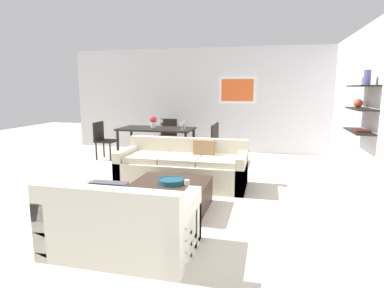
# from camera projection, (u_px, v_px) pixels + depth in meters

# --- Properties ---
(ground_plane) EXTENTS (18.00, 18.00, 0.00)m
(ground_plane) POSITION_uv_depth(u_px,v_px,m) (175.00, 190.00, 5.37)
(ground_plane) COLOR beige
(back_wall_unit) EXTENTS (8.40, 0.09, 2.70)m
(back_wall_unit) POSITION_uv_depth(u_px,v_px,m) (224.00, 100.00, 8.46)
(back_wall_unit) COLOR silver
(back_wall_unit) RESTS_ON ground
(right_wall_shelf_unit) EXTENTS (0.34, 8.20, 2.70)m
(right_wall_shelf_unit) POSITION_uv_depth(u_px,v_px,m) (372.00, 109.00, 5.02)
(right_wall_shelf_unit) COLOR silver
(right_wall_shelf_unit) RESTS_ON ground
(sofa_beige) EXTENTS (2.19, 0.90, 0.78)m
(sofa_beige) POSITION_uv_depth(u_px,v_px,m) (183.00, 168.00, 5.63)
(sofa_beige) COLOR beige
(sofa_beige) RESTS_ON ground
(loveseat_white) EXTENTS (1.46, 0.90, 0.78)m
(loveseat_white) POSITION_uv_depth(u_px,v_px,m) (122.00, 224.00, 3.31)
(loveseat_white) COLOR silver
(loveseat_white) RESTS_ON ground
(coffee_table) EXTENTS (1.03, 0.98, 0.38)m
(coffee_table) POSITION_uv_depth(u_px,v_px,m) (170.00, 196.00, 4.49)
(coffee_table) COLOR #38281E
(coffee_table) RESTS_ON ground
(decorative_bowl) EXTENTS (0.35, 0.35, 0.07)m
(decorative_bowl) POSITION_uv_depth(u_px,v_px,m) (171.00, 181.00, 4.41)
(decorative_bowl) COLOR navy
(decorative_bowl) RESTS_ON coffee_table
(candle_jar) EXTENTS (0.07, 0.07, 0.08)m
(candle_jar) POSITION_uv_depth(u_px,v_px,m) (187.00, 183.00, 4.33)
(candle_jar) COLOR silver
(candle_jar) RESTS_ON coffee_table
(dining_table) EXTENTS (1.73, 0.88, 0.75)m
(dining_table) POSITION_uv_depth(u_px,v_px,m) (156.00, 131.00, 7.56)
(dining_table) COLOR black
(dining_table) RESTS_ON ground
(dining_chair_left_near) EXTENTS (0.44, 0.44, 0.88)m
(dining_chair_left_near) POSITION_uv_depth(u_px,v_px,m) (103.00, 138.00, 7.69)
(dining_chair_left_near) COLOR black
(dining_chair_left_near) RESTS_ON ground
(dining_chair_head) EXTENTS (0.44, 0.44, 0.88)m
(dining_chair_head) POSITION_uv_depth(u_px,v_px,m) (168.00, 134.00, 8.40)
(dining_chair_head) COLOR black
(dining_chair_head) RESTS_ON ground
(dining_chair_right_far) EXTENTS (0.44, 0.44, 0.88)m
(dining_chair_right_far) POSITION_uv_depth(u_px,v_px,m) (211.00, 139.00, 7.49)
(dining_chair_right_far) COLOR black
(dining_chair_right_far) RESTS_ON ground
(dining_chair_right_near) EXTENTS (0.44, 0.44, 0.88)m
(dining_chair_right_near) POSITION_uv_depth(u_px,v_px,m) (208.00, 142.00, 7.11)
(dining_chair_right_near) COLOR black
(dining_chair_right_near) RESTS_ON ground
(wine_glass_right_near) EXTENTS (0.06, 0.06, 0.17)m
(wine_glass_right_near) POSITION_uv_depth(u_px,v_px,m) (182.00, 124.00, 7.28)
(wine_glass_right_near) COLOR silver
(wine_glass_right_near) RESTS_ON dining_table
(wine_glass_right_far) EXTENTS (0.08, 0.08, 0.16)m
(wine_glass_right_far) POSITION_uv_depth(u_px,v_px,m) (184.00, 123.00, 7.48)
(wine_glass_right_far) COLOR silver
(wine_glass_right_far) RESTS_ON dining_table
(wine_glass_head) EXTENTS (0.07, 0.07, 0.16)m
(wine_glass_head) POSITION_uv_depth(u_px,v_px,m) (162.00, 121.00, 7.89)
(wine_glass_head) COLOR silver
(wine_glass_head) RESTS_ON dining_table
(centerpiece_vase) EXTENTS (0.16, 0.16, 0.27)m
(centerpiece_vase) POSITION_uv_depth(u_px,v_px,m) (153.00, 121.00, 7.60)
(centerpiece_vase) COLOR silver
(centerpiece_vase) RESTS_ON dining_table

